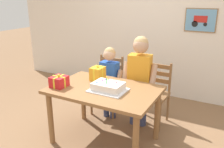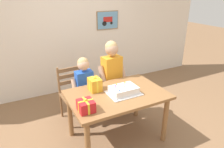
{
  "view_description": "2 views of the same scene",
  "coord_description": "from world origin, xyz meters",
  "px_view_note": "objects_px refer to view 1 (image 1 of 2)",
  "views": [
    {
      "loc": [
        1.39,
        -2.39,
        1.86
      ],
      "look_at": [
        0.04,
        0.12,
        0.91
      ],
      "focal_mm": 38.25,
      "sensor_mm": 36.0,
      "label": 1
    },
    {
      "loc": [
        -1.21,
        -2.21,
        2.09
      ],
      "look_at": [
        0.04,
        0.22,
        0.95
      ],
      "focal_mm": 32.94,
      "sensor_mm": 36.0,
      "label": 2
    }
  ],
  "objects_px": {
    "gift_box_beside_cake": "(98,74)",
    "child_younger": "(109,76)",
    "chair_right": "(154,93)",
    "child_older": "(140,73)",
    "dining_table": "(104,96)",
    "birthday_cake": "(108,87)",
    "chair_left": "(108,84)",
    "gift_box_red_large": "(59,82)"
  },
  "relations": [
    {
      "from": "birthday_cake",
      "to": "chair_right",
      "type": "height_order",
      "value": "birthday_cake"
    },
    {
      "from": "dining_table",
      "to": "gift_box_red_large",
      "type": "distance_m",
      "value": 0.6
    },
    {
      "from": "gift_box_red_large",
      "to": "gift_box_beside_cake",
      "type": "relative_size",
      "value": 0.92
    },
    {
      "from": "chair_right",
      "to": "gift_box_red_large",
      "type": "bearing_deg",
      "value": -132.34
    },
    {
      "from": "dining_table",
      "to": "gift_box_beside_cake",
      "type": "xyz_separation_m",
      "value": [
        -0.23,
        0.23,
        0.2
      ]
    },
    {
      "from": "chair_left",
      "to": "chair_right",
      "type": "relative_size",
      "value": 1.0
    },
    {
      "from": "child_older",
      "to": "child_younger",
      "type": "xyz_separation_m",
      "value": [
        -0.49,
        0.0,
        -0.12
      ]
    },
    {
      "from": "gift_box_beside_cake",
      "to": "child_younger",
      "type": "relative_size",
      "value": 0.19
    },
    {
      "from": "birthday_cake",
      "to": "gift_box_red_large",
      "type": "distance_m",
      "value": 0.64
    },
    {
      "from": "dining_table",
      "to": "gift_box_red_large",
      "type": "relative_size",
      "value": 6.68
    },
    {
      "from": "dining_table",
      "to": "gift_box_beside_cake",
      "type": "relative_size",
      "value": 6.18
    },
    {
      "from": "child_younger",
      "to": "gift_box_beside_cake",
      "type": "bearing_deg",
      "value": -86.34
    },
    {
      "from": "gift_box_red_large",
      "to": "dining_table",
      "type": "bearing_deg",
      "value": 22.04
    },
    {
      "from": "gift_box_red_large",
      "to": "chair_right",
      "type": "xyz_separation_m",
      "value": [
        0.92,
        1.01,
        -0.35
      ]
    },
    {
      "from": "birthday_cake",
      "to": "gift_box_beside_cake",
      "type": "distance_m",
      "value": 0.42
    },
    {
      "from": "gift_box_red_large",
      "to": "child_older",
      "type": "height_order",
      "value": "child_older"
    },
    {
      "from": "chair_right",
      "to": "child_older",
      "type": "distance_m",
      "value": 0.43
    },
    {
      "from": "dining_table",
      "to": "child_younger",
      "type": "bearing_deg",
      "value": 113.09
    },
    {
      "from": "chair_right",
      "to": "child_older",
      "type": "xyz_separation_m",
      "value": [
        -0.16,
        -0.19,
        0.35
      ]
    },
    {
      "from": "chair_left",
      "to": "dining_table",
      "type": "bearing_deg",
      "value": -63.87
    },
    {
      "from": "gift_box_beside_cake",
      "to": "chair_right",
      "type": "bearing_deg",
      "value": 42.37
    },
    {
      "from": "chair_left",
      "to": "chair_right",
      "type": "xyz_separation_m",
      "value": [
        0.78,
        0.0,
        0.0
      ]
    },
    {
      "from": "gift_box_red_large",
      "to": "gift_box_beside_cake",
      "type": "xyz_separation_m",
      "value": [
        0.3,
        0.44,
        0.02
      ]
    },
    {
      "from": "gift_box_beside_cake",
      "to": "dining_table",
      "type": "bearing_deg",
      "value": -44.26
    },
    {
      "from": "dining_table",
      "to": "birthday_cake",
      "type": "xyz_separation_m",
      "value": [
        0.08,
        -0.04,
        0.15
      ]
    },
    {
      "from": "child_younger",
      "to": "child_older",
      "type": "bearing_deg",
      "value": -0.05
    },
    {
      "from": "child_younger",
      "to": "gift_box_red_large",
      "type": "bearing_deg",
      "value": -108.51
    },
    {
      "from": "gift_box_beside_cake",
      "to": "gift_box_red_large",
      "type": "bearing_deg",
      "value": -123.99
    },
    {
      "from": "birthday_cake",
      "to": "gift_box_red_large",
      "type": "bearing_deg",
      "value": -164.17
    },
    {
      "from": "birthday_cake",
      "to": "gift_box_beside_cake",
      "type": "bearing_deg",
      "value": 139.3
    },
    {
      "from": "birthday_cake",
      "to": "chair_left",
      "type": "height_order",
      "value": "birthday_cake"
    },
    {
      "from": "dining_table",
      "to": "gift_box_beside_cake",
      "type": "distance_m",
      "value": 0.38
    },
    {
      "from": "gift_box_beside_cake",
      "to": "child_younger",
      "type": "height_order",
      "value": "child_younger"
    },
    {
      "from": "birthday_cake",
      "to": "child_younger",
      "type": "height_order",
      "value": "child_younger"
    },
    {
      "from": "gift_box_red_large",
      "to": "child_older",
      "type": "xyz_separation_m",
      "value": [
        0.76,
        0.82,
        -0.01
      ]
    },
    {
      "from": "gift_box_red_large",
      "to": "chair_left",
      "type": "xyz_separation_m",
      "value": [
        0.14,
        1.01,
        -0.35
      ]
    },
    {
      "from": "dining_table",
      "to": "chair_left",
      "type": "xyz_separation_m",
      "value": [
        -0.39,
        0.8,
        -0.18
      ]
    },
    {
      "from": "chair_right",
      "to": "child_older",
      "type": "bearing_deg",
      "value": -129.99
    },
    {
      "from": "birthday_cake",
      "to": "child_older",
      "type": "bearing_deg",
      "value": 77.06
    },
    {
      "from": "chair_right",
      "to": "child_younger",
      "type": "relative_size",
      "value": 0.81
    },
    {
      "from": "dining_table",
      "to": "gift_box_beside_cake",
      "type": "bearing_deg",
      "value": 135.74
    },
    {
      "from": "dining_table",
      "to": "gift_box_beside_cake",
      "type": "height_order",
      "value": "gift_box_beside_cake"
    }
  ]
}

